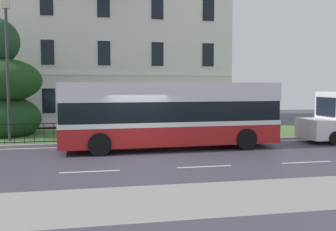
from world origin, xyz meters
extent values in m
cube|color=#3F3D4A|center=(0.00, 0.00, -0.03)|extent=(60.00, 56.00, 0.06)
cube|color=silver|center=(0.00, 3.65, 0.00)|extent=(54.00, 0.14, 0.01)
cube|color=silver|center=(-2.00, -1.80, 0.00)|extent=(2.00, 0.12, 0.01)
cube|color=silver|center=(2.00, -1.80, 0.00)|extent=(2.00, 0.12, 0.01)
cube|color=silver|center=(6.00, -1.80, 0.00)|extent=(2.00, 0.12, 0.01)
cube|color=#9E9E99|center=(0.00, 4.12, 0.06)|extent=(57.00, 0.24, 0.12)
cube|color=#4C713A|center=(0.00, 7.27, 0.06)|extent=(57.00, 6.06, 0.12)
cube|color=gray|center=(0.00, -5.50, 0.00)|extent=(57.00, 3.00, 0.01)
cube|color=white|center=(-1.00, 17.14, 5.34)|extent=(18.41, 10.42, 10.44)
cube|color=white|center=(-1.00, 11.90, 3.70)|extent=(18.41, 0.06, 0.20)
cube|color=#2D333D|center=(-1.00, 11.89, 1.22)|extent=(1.10, 0.06, 2.20)
cube|color=white|center=(-4.68, 11.89, 1.89)|extent=(0.95, 0.04, 1.75)
cube|color=black|center=(-4.68, 11.87, 1.89)|extent=(0.85, 0.03, 1.65)
cube|color=white|center=(-1.00, 11.89, 1.89)|extent=(0.95, 0.04, 1.75)
cube|color=black|center=(-1.00, 11.87, 1.89)|extent=(0.85, 0.03, 1.65)
cube|color=white|center=(2.68, 11.89, 1.89)|extent=(0.95, 0.04, 1.75)
cube|color=black|center=(2.68, 11.87, 1.89)|extent=(0.85, 0.03, 1.65)
cube|color=white|center=(6.36, 11.89, 1.89)|extent=(0.95, 0.04, 1.75)
cube|color=black|center=(6.36, 11.87, 1.89)|extent=(0.85, 0.03, 1.65)
cube|color=white|center=(-4.68, 11.89, 5.10)|extent=(0.95, 0.04, 1.75)
cube|color=black|center=(-4.68, 11.87, 5.10)|extent=(0.85, 0.03, 1.65)
cube|color=white|center=(-1.00, 11.89, 5.10)|extent=(0.95, 0.04, 1.75)
cube|color=black|center=(-1.00, 11.87, 5.10)|extent=(0.85, 0.03, 1.65)
cube|color=white|center=(2.68, 11.89, 5.10)|extent=(0.95, 0.04, 1.75)
cube|color=black|center=(2.68, 11.87, 5.10)|extent=(0.85, 0.03, 1.65)
cube|color=white|center=(6.36, 11.89, 5.10)|extent=(0.95, 0.04, 1.75)
cube|color=black|center=(6.36, 11.87, 5.10)|extent=(0.85, 0.03, 1.65)
cube|color=white|center=(-4.68, 11.89, 8.31)|extent=(0.95, 0.04, 1.75)
cube|color=black|center=(-4.68, 11.87, 8.31)|extent=(0.85, 0.03, 1.65)
cube|color=white|center=(-1.00, 11.89, 8.31)|extent=(0.95, 0.04, 1.75)
cube|color=black|center=(-1.00, 11.87, 8.31)|extent=(0.85, 0.03, 1.65)
cube|color=white|center=(2.68, 11.89, 8.31)|extent=(0.95, 0.04, 1.75)
cube|color=black|center=(2.68, 11.87, 8.31)|extent=(0.85, 0.03, 1.65)
cube|color=white|center=(6.36, 11.89, 8.31)|extent=(0.95, 0.04, 1.75)
cube|color=black|center=(6.36, 11.87, 8.31)|extent=(0.85, 0.03, 1.65)
cube|color=black|center=(-1.00, 4.40, 1.07)|extent=(17.19, 0.04, 0.04)
cube|color=black|center=(-1.00, 4.40, 0.20)|extent=(17.19, 0.04, 0.04)
cylinder|color=black|center=(-5.97, 4.40, 0.59)|extent=(0.02, 0.02, 0.95)
cylinder|color=black|center=(-5.52, 4.40, 0.59)|extent=(0.02, 0.02, 0.95)
cylinder|color=black|center=(-5.07, 4.40, 0.59)|extent=(0.02, 0.02, 0.95)
cylinder|color=black|center=(-4.62, 4.40, 0.59)|extent=(0.02, 0.02, 0.95)
cylinder|color=black|center=(-4.16, 4.40, 0.59)|extent=(0.02, 0.02, 0.95)
cylinder|color=black|center=(-3.71, 4.40, 0.59)|extent=(0.02, 0.02, 0.95)
cylinder|color=black|center=(-3.26, 4.40, 0.59)|extent=(0.02, 0.02, 0.95)
cylinder|color=black|center=(-2.81, 4.40, 0.59)|extent=(0.02, 0.02, 0.95)
cylinder|color=black|center=(-2.35, 4.40, 0.59)|extent=(0.02, 0.02, 0.95)
cylinder|color=black|center=(-1.90, 4.40, 0.59)|extent=(0.02, 0.02, 0.95)
cylinder|color=black|center=(-1.45, 4.40, 0.59)|extent=(0.02, 0.02, 0.95)
cylinder|color=black|center=(-1.00, 4.40, 0.59)|extent=(0.02, 0.02, 0.95)
cylinder|color=black|center=(-0.55, 4.40, 0.59)|extent=(0.02, 0.02, 0.95)
cylinder|color=black|center=(-0.09, 4.40, 0.59)|extent=(0.02, 0.02, 0.95)
cylinder|color=black|center=(0.36, 4.40, 0.59)|extent=(0.02, 0.02, 0.95)
cylinder|color=black|center=(0.81, 4.40, 0.59)|extent=(0.02, 0.02, 0.95)
cylinder|color=black|center=(1.26, 4.40, 0.59)|extent=(0.02, 0.02, 0.95)
cylinder|color=black|center=(1.72, 4.40, 0.59)|extent=(0.02, 0.02, 0.95)
cylinder|color=black|center=(2.17, 4.40, 0.59)|extent=(0.02, 0.02, 0.95)
cylinder|color=black|center=(2.62, 4.40, 0.59)|extent=(0.02, 0.02, 0.95)
cylinder|color=black|center=(3.07, 4.40, 0.59)|extent=(0.02, 0.02, 0.95)
cylinder|color=black|center=(3.53, 4.40, 0.59)|extent=(0.02, 0.02, 0.95)
cylinder|color=black|center=(3.98, 4.40, 0.59)|extent=(0.02, 0.02, 0.95)
cylinder|color=black|center=(4.43, 4.40, 0.59)|extent=(0.02, 0.02, 0.95)
cylinder|color=black|center=(4.88, 4.40, 0.59)|extent=(0.02, 0.02, 0.95)
cylinder|color=black|center=(5.33, 4.40, 0.59)|extent=(0.02, 0.02, 0.95)
cylinder|color=black|center=(5.79, 4.40, 0.59)|extent=(0.02, 0.02, 0.95)
cylinder|color=black|center=(6.24, 4.40, 0.59)|extent=(0.02, 0.02, 0.95)
cylinder|color=black|center=(6.69, 4.40, 0.59)|extent=(0.02, 0.02, 0.95)
cylinder|color=black|center=(7.14, 4.40, 0.59)|extent=(0.02, 0.02, 0.95)
cylinder|color=black|center=(7.60, 4.40, 0.59)|extent=(0.02, 0.02, 0.95)
cylinder|color=#423328|center=(-6.88, 8.23, 0.77)|extent=(0.51, 0.51, 1.31)
ellipsoid|color=#1F4422|center=(-6.90, 8.20, 1.04)|extent=(4.36, 4.36, 2.70)
ellipsoid|color=#1F431B|center=(-6.73, 7.98, 3.18)|extent=(4.27, 4.27, 2.45)
cube|color=#AF1D1D|center=(1.61, 2.37, 0.76)|extent=(9.95, 2.76, 0.99)
cube|color=white|center=(1.61, 2.37, 1.21)|extent=(9.97, 2.78, 0.20)
cube|color=black|center=(1.61, 2.37, 1.72)|extent=(9.87, 2.72, 0.94)
cube|color=silver|center=(1.61, 2.37, 2.61)|extent=(9.95, 2.76, 0.83)
cube|color=black|center=(6.56, 2.56, 1.68)|extent=(0.14, 2.00, 0.86)
cube|color=black|center=(6.56, 2.56, 2.57)|extent=(0.13, 1.72, 0.53)
cylinder|color=silver|center=(6.53, 3.32, 0.48)|extent=(0.05, 0.20, 0.20)
cylinder|color=silver|center=(6.59, 1.80, 0.48)|extent=(0.05, 0.20, 0.20)
cylinder|color=black|center=(4.82, 3.64, 0.48)|extent=(0.97, 0.34, 0.96)
cylinder|color=black|center=(4.91, 1.36, 0.48)|extent=(0.97, 0.34, 0.96)
cylinder|color=black|center=(-1.69, 3.38, 0.48)|extent=(0.97, 0.34, 0.96)
cylinder|color=black|center=(-1.60, 1.10, 0.48)|extent=(0.97, 0.34, 0.96)
cube|color=white|center=(9.18, 2.68, 0.72)|extent=(1.20, 1.95, 0.99)
cube|color=black|center=(9.74, 2.69, 1.83)|extent=(0.10, 1.53, 0.96)
cylinder|color=black|center=(9.67, 1.77, 0.34)|extent=(0.69, 0.24, 0.68)
cylinder|color=black|center=(9.62, 3.61, 0.34)|extent=(0.69, 0.24, 0.68)
cylinder|color=#333338|center=(-5.95, 5.52, 3.39)|extent=(0.14, 0.14, 6.53)
cube|color=beige|center=(-5.95, 5.52, 6.83)|extent=(0.36, 0.24, 0.36)
cylinder|color=black|center=(-2.45, 4.89, 0.59)|extent=(0.55, 0.55, 0.94)
ellipsoid|color=black|center=(-2.45, 4.89, 1.16)|extent=(0.56, 0.56, 0.19)
camera|label=1|loc=(-1.94, -14.78, 2.86)|focal=41.11mm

